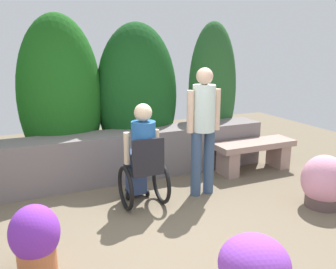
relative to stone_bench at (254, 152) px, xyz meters
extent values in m
plane|color=brown|center=(-2.30, -1.51, -0.32)|extent=(11.53, 11.53, 0.00)
cube|color=slate|center=(-2.30, 0.55, 0.05)|extent=(5.24, 0.55, 0.73)
ellipsoid|color=#195616|center=(-2.85, 1.11, 0.92)|extent=(1.26, 0.88, 2.48)
ellipsoid|color=#134618|center=(-1.62, 1.07, 0.87)|extent=(1.36, 0.95, 2.37)
ellipsoid|color=#255626|center=(-0.17, 1.09, 0.89)|extent=(0.92, 0.65, 2.42)
cube|color=gray|center=(-0.50, 0.00, -0.12)|extent=(0.20, 0.38, 0.40)
cube|color=gray|center=(0.50, 0.00, -0.12)|extent=(0.20, 0.38, 0.40)
cube|color=gray|center=(0.00, 0.00, 0.13)|extent=(1.37, 0.45, 0.10)
cube|color=black|center=(-2.10, -0.51, 0.18)|extent=(0.40, 0.40, 0.06)
cube|color=black|center=(-2.10, -0.69, 0.41)|extent=(0.40, 0.04, 0.40)
cube|color=black|center=(-2.10, -0.19, -0.22)|extent=(0.28, 0.12, 0.03)
torus|color=black|center=(-2.34, -0.51, -0.04)|extent=(0.05, 0.56, 0.56)
torus|color=black|center=(-1.86, -0.51, -0.04)|extent=(0.05, 0.56, 0.56)
cylinder|color=black|center=(-2.24, -0.26, -0.27)|extent=(0.03, 0.10, 0.10)
cylinder|color=black|center=(-1.96, -0.26, -0.27)|extent=(0.03, 0.10, 0.10)
cube|color=#364A76|center=(-2.10, -0.41, 0.29)|extent=(0.30, 0.40, 0.16)
cube|color=#364A76|center=(-2.10, -0.21, -0.06)|extent=(0.26, 0.14, 0.43)
cylinder|color=#265DA0|center=(-2.10, -0.53, 0.54)|extent=(0.30, 0.30, 0.50)
cylinder|color=beige|center=(-2.29, -0.47, 0.46)|extent=(0.08, 0.08, 0.40)
cylinder|color=beige|center=(-1.91, -0.47, 0.46)|extent=(0.08, 0.08, 0.40)
sphere|color=beige|center=(-2.10, -0.53, 0.90)|extent=(0.22, 0.22, 0.22)
cylinder|color=#374D6C|center=(-1.34, -0.48, 0.13)|extent=(0.14, 0.14, 0.89)
cylinder|color=#374D6C|center=(-1.14, -0.48, 0.13)|extent=(0.14, 0.14, 0.89)
cylinder|color=silver|center=(-1.24, -0.48, 0.88)|extent=(0.30, 0.30, 0.62)
cylinder|color=beige|center=(-1.44, -0.48, 0.85)|extent=(0.09, 0.09, 0.55)
cylinder|color=beige|center=(-1.04, -0.48, 0.85)|extent=(0.09, 0.09, 0.55)
sphere|color=beige|center=(-1.24, -0.48, 1.30)|extent=(0.22, 0.22, 0.22)
ellipsoid|color=purple|center=(-1.94, -2.54, 0.04)|extent=(0.56, 0.56, 0.45)
cylinder|color=brown|center=(-0.02, -1.45, -0.23)|extent=(0.43, 0.43, 0.18)
ellipsoid|color=#2D6227|center=(-0.02, -1.45, -0.06)|extent=(0.47, 0.47, 0.22)
ellipsoid|color=pink|center=(-0.02, -1.45, 0.04)|extent=(0.57, 0.57, 0.64)
cylinder|color=#B9653C|center=(-3.46, -1.43, -0.19)|extent=(0.34, 0.34, 0.27)
ellipsoid|color=#123B1E|center=(-3.46, -1.43, 0.01)|extent=(0.38, 0.38, 0.18)
ellipsoid|color=purple|center=(-3.46, -1.43, 0.09)|extent=(0.44, 0.44, 0.51)
camera|label=1|loc=(-3.52, -4.45, 1.67)|focal=37.66mm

